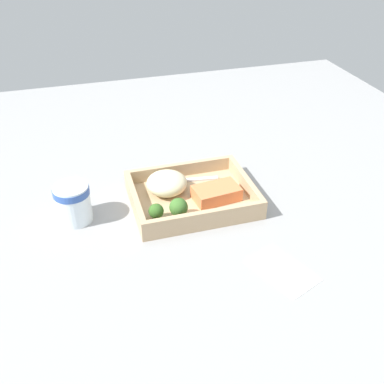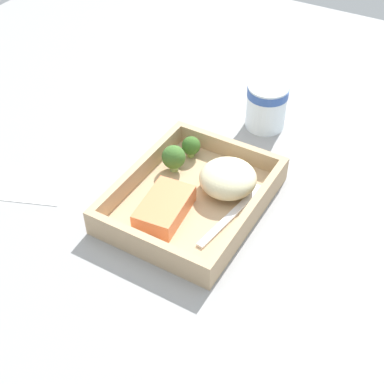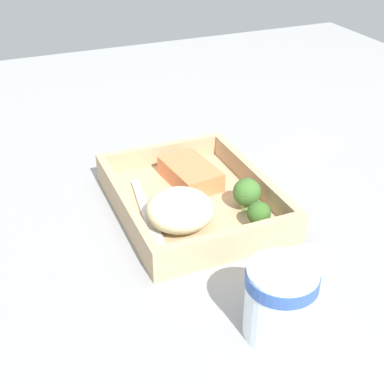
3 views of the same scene
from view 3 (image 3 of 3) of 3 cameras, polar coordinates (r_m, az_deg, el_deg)
The scene contains 10 objects.
ground_plane at distance 76.05cm, azimuth -0.00°, elevation -2.38°, with size 160.00×160.00×2.00cm, color gray.
takeout_tray at distance 75.17cm, azimuth -0.00°, elevation -1.36°, with size 26.08×20.52×1.20cm, color tan.
tray_rim at distance 74.01cm, azimuth -0.00°, elevation 0.05°, with size 26.08×20.52×3.14cm.
salmon_fillet at distance 78.62cm, azimuth -0.18°, elevation 1.96°, with size 9.73×6.00×2.87cm, color #EB7A48.
mashed_potatoes at distance 68.77cm, azimuth -1.31°, elevation -1.90°, with size 8.95×8.88×4.69cm, color beige.
broccoli_floret_1 at distance 68.97cm, azimuth 7.15°, elevation -2.32°, with size 3.11×3.11×3.73cm.
broccoli_floret_2 at distance 72.27cm, azimuth 5.87°, elevation -0.09°, with size 3.84×3.84×4.56cm.
fork at distance 71.99cm, azimuth -4.95°, elevation -2.36°, with size 15.87×3.87×0.44cm.
paper_cup at distance 54.93cm, azimuth 9.37°, elevation -11.09°, with size 7.27×7.27×8.24cm.
receipt_slip at distance 93.48cm, azimuth 11.97°, elevation 4.58°, with size 7.57×12.25×0.24cm, color white.
Camera 3 is at (58.21, -24.44, 41.40)cm, focal length 50.00 mm.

